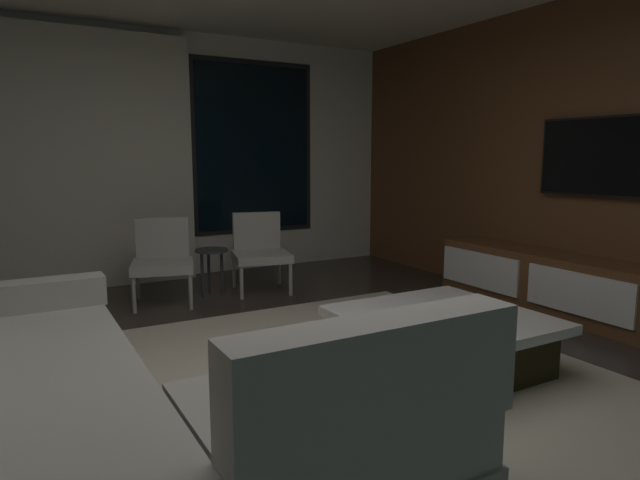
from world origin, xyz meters
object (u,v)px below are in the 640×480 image
object	(u,v)px
sectional_couch	(107,411)
accent_chair_by_curtain	(163,256)
book_stack_on_coffee_table	(441,317)
accent_chair_near_window	(259,248)
side_stool	(211,258)
mounted_tv	(602,157)
coffee_table	(441,341)
media_console	(601,296)

from	to	relation	value
sectional_couch	accent_chair_by_curtain	world-z (taller)	sectional_couch
book_stack_on_coffee_table	accent_chair_near_window	size ratio (longest dim) A/B	0.41
sectional_couch	book_stack_on_coffee_table	world-z (taller)	sectional_couch
side_stool	sectional_couch	bearing A→B (deg)	-116.68
book_stack_on_coffee_table	accent_chair_by_curtain	world-z (taller)	accent_chair_by_curtain
mounted_tv	accent_chair_near_window	bearing A→B (deg)	131.84
sectional_couch	coffee_table	distance (m)	2.06
coffee_table	side_stool	bearing A→B (deg)	104.40
sectional_couch	coffee_table	size ratio (longest dim) A/B	2.16
accent_chair_near_window	coffee_table	bearing A→B (deg)	-86.49
accent_chair_near_window	side_stool	distance (m)	0.51
accent_chair_near_window	media_console	size ratio (longest dim) A/B	0.25
sectional_couch	media_console	world-z (taller)	sectional_couch
sectional_couch	media_console	distance (m)	3.77
media_console	accent_chair_by_curtain	bearing A→B (deg)	138.81
coffee_table	book_stack_on_coffee_table	world-z (taller)	book_stack_on_coffee_table
accent_chair_by_curtain	media_console	bearing A→B (deg)	-41.19
coffee_table	side_stool	world-z (taller)	side_stool
mounted_tv	accent_chair_by_curtain	bearing A→B (deg)	142.86
accent_chair_near_window	book_stack_on_coffee_table	bearing A→B (deg)	-90.14
mounted_tv	sectional_couch	bearing A→B (deg)	-173.45
book_stack_on_coffee_table	media_console	bearing A→B (deg)	6.60
sectional_couch	side_stool	world-z (taller)	sectional_couch
coffee_table	accent_chair_near_window	xyz separation A→B (m)	(-0.16, 2.54, 0.25)
sectional_couch	accent_chair_by_curtain	size ratio (longest dim) A/B	3.21
sectional_couch	accent_chair_near_window	size ratio (longest dim) A/B	3.21
accent_chair_by_curtain	mounted_tv	world-z (taller)	mounted_tv
sectional_couch	accent_chair_near_window	bearing A→B (deg)	55.43
side_stool	book_stack_on_coffee_table	bearing A→B (deg)	-79.72
sectional_couch	mounted_tv	size ratio (longest dim) A/B	2.21
coffee_table	accent_chair_near_window	world-z (taller)	accent_chair_near_window
coffee_table	media_console	xyz separation A→B (m)	(1.71, 0.05, 0.06)
media_console	mounted_tv	bearing A→B (deg)	47.58
side_stool	coffee_table	bearing A→B (deg)	-75.60
coffee_table	book_stack_on_coffee_table	distance (m)	0.32
sectional_couch	side_stool	xyz separation A→B (m)	(1.39, 2.76, 0.08)
sectional_couch	mounted_tv	xyz separation A→B (m)	(3.94, 0.45, 1.06)
sectional_couch	accent_chair_by_curtain	distance (m)	2.90
accent_chair_by_curtain	book_stack_on_coffee_table	bearing A→B (deg)	-70.32
media_console	mounted_tv	xyz separation A→B (m)	(0.18, 0.20, 1.10)
coffee_table	mounted_tv	xyz separation A→B (m)	(1.90, 0.25, 1.16)
book_stack_on_coffee_table	mounted_tv	distance (m)	2.30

